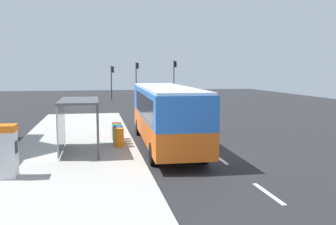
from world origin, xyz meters
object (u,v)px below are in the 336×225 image
(recycling_bin_blue, at_px, (118,135))
(recycling_bin_red, at_px, (116,131))
(white_van, at_px, (163,94))
(recycling_bin_green, at_px, (117,133))
(bus, at_px, (165,113))
(ticket_machine, at_px, (8,151))
(traffic_light_far_side, at_px, (112,77))
(traffic_light_near_side, at_px, (175,74))
(recycling_bin_orange, at_px, (119,137))
(traffic_light_median, at_px, (137,75))
(sedan_near, at_px, (153,94))
(bus_shelter, at_px, (73,112))

(recycling_bin_blue, distance_m, recycling_bin_red, 1.40)
(white_van, distance_m, recycling_bin_green, 22.54)
(bus, bearing_deg, recycling_bin_blue, 170.74)
(ticket_machine, distance_m, traffic_light_far_side, 38.08)
(recycling_bin_green, xyz_separation_m, traffic_light_near_side, (9.70, 30.64, 2.90))
(bus, relative_size, traffic_light_near_side, 2.06)
(ticket_machine, distance_m, recycling_bin_green, 7.56)
(recycling_bin_orange, xyz_separation_m, traffic_light_near_side, (9.70, 32.04, 2.90))
(recycling_bin_orange, xyz_separation_m, traffic_light_median, (4.60, 33.64, 2.78))
(white_van, bearing_deg, recycling_bin_green, -106.50)
(sedan_near, relative_size, recycling_bin_red, 4.72)
(recycling_bin_green, relative_size, bus_shelter, 0.24)
(recycling_bin_red, relative_size, traffic_light_far_side, 0.20)
(traffic_light_near_side, height_order, bus_shelter, traffic_light_near_side)
(ticket_machine, relative_size, recycling_bin_orange, 2.04)
(ticket_machine, bearing_deg, traffic_light_median, 77.00)
(sedan_near, bearing_deg, recycling_bin_blue, -102.11)
(ticket_machine, xyz_separation_m, recycling_bin_red, (4.28, 6.91, -0.52))
(traffic_light_far_side, height_order, traffic_light_median, traffic_light_median)
(bus, bearing_deg, traffic_light_far_side, 92.44)
(recycling_bin_green, bearing_deg, traffic_light_median, 81.88)
(white_van, xyz_separation_m, recycling_bin_green, (-6.40, -21.60, -0.69))
(recycling_bin_orange, distance_m, bus_shelter, 2.74)
(recycling_bin_orange, height_order, traffic_light_far_side, traffic_light_far_side)
(white_van, bearing_deg, sedan_near, 89.26)
(ticket_machine, xyz_separation_m, traffic_light_median, (8.88, 38.44, 2.26))
(bus, relative_size, ticket_machine, 5.71)
(bus, distance_m, white_van, 23.05)
(traffic_light_median, bearing_deg, bus_shelter, -101.21)
(ticket_machine, relative_size, traffic_light_far_side, 0.42)
(bus_shelter, bearing_deg, bus, 12.33)
(bus, relative_size, sedan_near, 2.47)
(white_van, bearing_deg, bus, -99.77)
(recycling_bin_red, height_order, traffic_light_near_side, traffic_light_near_side)
(bus, xyz_separation_m, traffic_light_median, (2.11, 33.34, 1.59))
(recycling_bin_red, bearing_deg, bus, -35.97)
(white_van, xyz_separation_m, ticket_machine, (-10.68, -27.81, -0.17))
(white_van, bearing_deg, recycling_bin_orange, -105.55)
(traffic_light_far_side, bearing_deg, ticket_machine, -98.14)
(bus, bearing_deg, sedan_near, 82.56)
(recycling_bin_blue, xyz_separation_m, traffic_light_median, (4.60, 32.94, 2.78))
(recycling_bin_blue, bearing_deg, recycling_bin_red, 90.00)
(white_van, relative_size, traffic_light_far_side, 1.12)
(traffic_light_near_side, bearing_deg, recycling_bin_red, -107.94)
(white_van, relative_size, ticket_machine, 2.69)
(bus, distance_m, traffic_light_near_side, 32.60)
(sedan_near, xyz_separation_m, traffic_light_median, (-1.91, 2.62, 2.64))
(white_van, bearing_deg, recycling_bin_blue, -106.01)
(recycling_bin_orange, relative_size, traffic_light_far_side, 0.20)
(traffic_light_near_side, bearing_deg, bus, -102.79)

